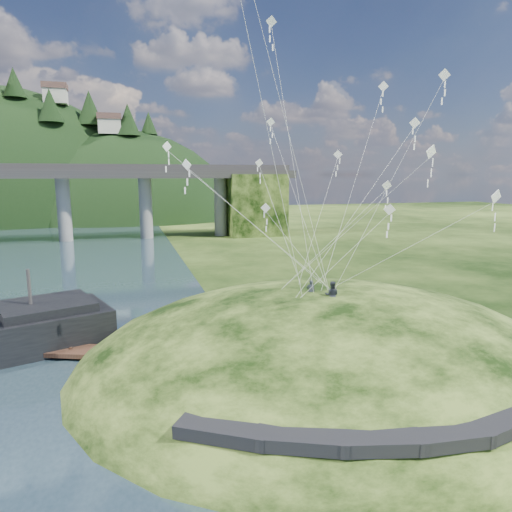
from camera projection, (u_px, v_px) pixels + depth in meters
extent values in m
plane|color=black|center=(221.00, 387.00, 28.04)|extent=(320.00, 320.00, 0.00)
ellipsoid|color=black|center=(326.00, 380.00, 32.38)|extent=(36.00, 32.00, 13.00)
cube|color=black|center=(223.00, 430.00, 19.71)|extent=(4.32, 3.62, 0.71)
cube|color=black|center=(302.00, 439.00, 18.95)|extent=(4.10, 2.97, 0.61)
cube|color=black|center=(379.00, 440.00, 18.83)|extent=(3.85, 2.37, 0.62)
cube|color=black|center=(448.00, 436.00, 19.22)|extent=(3.62, 1.83, 0.66)
cube|color=black|center=(502.00, 423.00, 20.23)|extent=(3.82, 2.27, 0.68)
cylinder|color=gray|center=(64.00, 208.00, 88.63)|extent=(2.60, 2.60, 13.00)
cylinder|color=gray|center=(146.00, 207.00, 92.85)|extent=(2.60, 2.60, 13.00)
cylinder|color=gray|center=(220.00, 205.00, 97.07)|extent=(2.60, 2.60, 13.00)
cube|color=black|center=(254.00, 205.00, 99.11)|extent=(12.00, 11.00, 13.00)
ellipsoid|color=black|center=(6.00, 238.00, 137.41)|extent=(96.00, 68.00, 88.00)
ellipsoid|color=black|center=(127.00, 250.00, 140.07)|extent=(76.00, 56.00, 72.00)
cone|color=black|center=(14.00, 82.00, 119.04)|extent=(5.83, 5.83, 7.67)
cone|color=black|center=(50.00, 105.00, 117.86)|extent=(6.47, 6.47, 8.51)
cone|color=black|center=(89.00, 108.00, 126.79)|extent=(7.13, 7.13, 9.38)
cone|color=black|center=(128.00, 120.00, 125.44)|extent=(6.56, 6.56, 8.63)
cone|color=black|center=(149.00, 123.00, 132.37)|extent=(4.88, 4.88, 6.42)
cube|color=beige|center=(56.00, 97.00, 125.78)|extent=(6.00, 5.00, 4.00)
cube|color=brown|center=(55.00, 86.00, 125.31)|extent=(6.40, 5.40, 1.60)
cube|color=beige|center=(110.00, 127.00, 125.38)|extent=(6.00, 5.00, 4.00)
cube|color=brown|center=(109.00, 117.00, 124.90)|extent=(6.40, 5.40, 1.60)
cube|color=black|center=(46.00, 306.00, 34.58)|extent=(7.79, 7.14, 0.64)
cylinder|color=#2D2B2B|center=(29.00, 290.00, 33.73)|extent=(0.26, 0.26, 3.19)
cube|color=#351E15|center=(71.00, 351.00, 32.78)|extent=(12.97, 6.72, 0.33)
cylinder|color=#351E15|center=(34.00, 352.00, 33.08)|extent=(0.28, 0.28, 0.94)
cylinder|color=#351E15|center=(71.00, 354.00, 32.82)|extent=(0.28, 0.28, 0.94)
cylinder|color=#351E15|center=(109.00, 355.00, 32.56)|extent=(0.28, 0.28, 0.94)
cylinder|color=#351E15|center=(147.00, 357.00, 32.30)|extent=(0.28, 0.28, 0.94)
imported|color=#23272F|center=(311.00, 280.00, 31.27)|extent=(0.67, 0.53, 1.60)
imported|color=#23272F|center=(332.00, 281.00, 30.21)|extent=(1.16, 1.09, 1.90)
cube|color=white|center=(271.00, 21.00, 28.68)|extent=(0.70, 0.27, 0.68)
cube|color=white|center=(271.00, 30.00, 28.77)|extent=(0.09, 0.03, 0.41)
cube|color=white|center=(271.00, 38.00, 28.85)|extent=(0.09, 0.03, 0.41)
cube|color=white|center=(271.00, 47.00, 28.94)|extent=(0.09, 0.03, 0.41)
cube|color=white|center=(167.00, 147.00, 31.94)|extent=(0.67, 0.39, 0.73)
cube|color=white|center=(167.00, 154.00, 32.04)|extent=(0.09, 0.07, 0.43)
cube|color=white|center=(167.00, 162.00, 32.13)|extent=(0.09, 0.07, 0.43)
cube|color=white|center=(168.00, 169.00, 32.22)|extent=(0.09, 0.07, 0.43)
cube|color=white|center=(387.00, 185.00, 34.79)|extent=(0.80, 0.28, 0.78)
cube|color=white|center=(386.00, 193.00, 34.89)|extent=(0.10, 0.04, 0.46)
cube|color=white|center=(386.00, 200.00, 34.99)|extent=(0.10, 0.04, 0.46)
cube|color=white|center=(386.00, 208.00, 35.09)|extent=(0.10, 0.04, 0.46)
cube|color=white|center=(187.00, 165.00, 27.08)|extent=(0.50, 0.55, 0.69)
cube|color=white|center=(187.00, 173.00, 27.17)|extent=(0.09, 0.06, 0.41)
cube|color=white|center=(187.00, 182.00, 27.26)|extent=(0.09, 0.06, 0.41)
cube|color=white|center=(187.00, 190.00, 27.35)|extent=(0.09, 0.06, 0.41)
cube|color=white|center=(389.00, 210.00, 32.22)|extent=(0.77, 0.42, 0.82)
cube|color=white|center=(389.00, 218.00, 32.33)|extent=(0.11, 0.04, 0.49)
cube|color=white|center=(389.00, 226.00, 32.43)|extent=(0.11, 0.04, 0.49)
cube|color=white|center=(388.00, 234.00, 32.54)|extent=(0.11, 0.04, 0.49)
cube|color=white|center=(383.00, 86.00, 34.35)|extent=(0.68, 0.46, 0.77)
cube|color=white|center=(383.00, 94.00, 34.45)|extent=(0.10, 0.06, 0.45)
cube|color=white|center=(383.00, 102.00, 34.54)|extent=(0.10, 0.06, 0.45)
cube|color=white|center=(382.00, 109.00, 34.64)|extent=(0.10, 0.06, 0.45)
cube|color=white|center=(266.00, 208.00, 35.50)|extent=(0.71, 0.38, 0.76)
cube|color=white|center=(266.00, 215.00, 35.59)|extent=(0.10, 0.04, 0.45)
cube|color=white|center=(266.00, 222.00, 35.69)|extent=(0.10, 0.04, 0.45)
cube|color=white|center=(265.00, 229.00, 35.79)|extent=(0.10, 0.04, 0.45)
cube|color=white|center=(271.00, 122.00, 34.46)|extent=(0.68, 0.23, 0.66)
cube|color=white|center=(271.00, 129.00, 34.55)|extent=(0.09, 0.04, 0.39)
cube|color=white|center=(271.00, 135.00, 34.63)|extent=(0.09, 0.04, 0.39)
cube|color=white|center=(271.00, 142.00, 34.71)|extent=(0.09, 0.04, 0.39)
cube|color=white|center=(496.00, 196.00, 27.70)|extent=(0.88, 0.25, 0.87)
cube|color=white|center=(495.00, 207.00, 27.81)|extent=(0.11, 0.07, 0.52)
cube|color=white|center=(494.00, 217.00, 27.92)|extent=(0.11, 0.07, 0.52)
cube|color=white|center=(493.00, 227.00, 28.04)|extent=(0.11, 0.07, 0.52)
cube|color=white|center=(431.00, 152.00, 24.88)|extent=(0.78, 0.26, 0.77)
cube|color=white|center=(430.00, 162.00, 24.98)|extent=(0.10, 0.07, 0.46)
cube|color=white|center=(430.00, 173.00, 25.08)|extent=(0.10, 0.07, 0.46)
cube|color=white|center=(429.00, 183.00, 25.18)|extent=(0.10, 0.07, 0.46)
cube|color=white|center=(259.00, 163.00, 37.33)|extent=(0.69, 0.22, 0.68)
cube|color=white|center=(259.00, 169.00, 37.42)|extent=(0.09, 0.05, 0.40)
cube|color=white|center=(259.00, 175.00, 37.50)|extent=(0.09, 0.05, 0.40)
cube|color=white|center=(259.00, 181.00, 37.59)|extent=(0.09, 0.05, 0.40)
cube|color=white|center=(338.00, 155.00, 34.60)|extent=(0.56, 0.46, 0.67)
cube|color=white|center=(338.00, 161.00, 34.69)|extent=(0.09, 0.05, 0.40)
cube|color=white|center=(337.00, 168.00, 34.77)|extent=(0.09, 0.05, 0.40)
cube|color=white|center=(337.00, 174.00, 34.86)|extent=(0.09, 0.05, 0.40)
cube|color=white|center=(415.00, 123.00, 33.85)|extent=(0.78, 0.34, 0.82)
cube|color=white|center=(414.00, 131.00, 33.95)|extent=(0.11, 0.04, 0.47)
cube|color=white|center=(414.00, 139.00, 34.05)|extent=(0.11, 0.04, 0.47)
cube|color=white|center=(413.00, 147.00, 34.15)|extent=(0.11, 0.04, 0.47)
cube|color=white|center=(444.00, 75.00, 30.15)|extent=(0.75, 0.36, 0.79)
cube|color=white|center=(444.00, 84.00, 30.25)|extent=(0.10, 0.04, 0.46)
cube|color=white|center=(443.00, 93.00, 30.35)|extent=(0.10, 0.04, 0.46)
cube|color=white|center=(443.00, 102.00, 30.45)|extent=(0.10, 0.04, 0.46)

